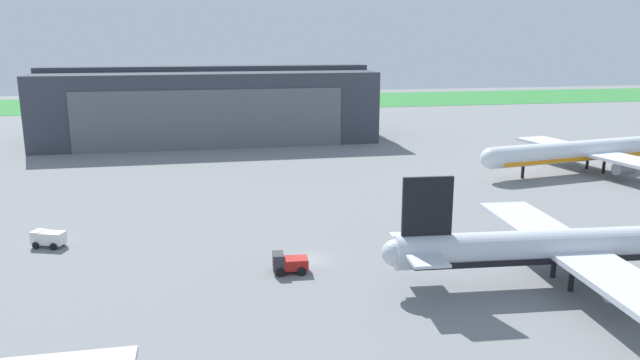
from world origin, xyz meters
The scene contains 7 objects.
ground_plane centered at (0.00, 0.00, 0.00)m, with size 440.00×440.00×0.00m, color slate.
grass_field_strip centered at (0.00, 175.06, 0.04)m, with size 440.00×56.00×0.08m, color #337F3A.
maintenance_hangar centered at (-9.04, 88.76, 8.54)m, with size 78.89×30.98×17.99m.
airliner_far_left centered at (60.05, 35.39, 4.00)m, with size 46.90×36.47×12.69m.
airliner_near_left centered at (25.70, -12.18, 3.99)m, with size 41.31×34.95×11.74m.
stair_truck centered at (-30.17, 10.43, 1.12)m, with size 4.21×3.12×1.99m.
baggage_tug centered at (-2.83, -3.44, 1.11)m, with size 3.90×2.73×2.22m.
Camera 1 is at (-11.66, -64.71, 24.82)m, focal length 34.18 mm.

